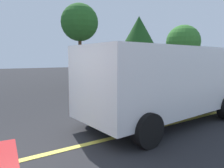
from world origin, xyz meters
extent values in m
plane|color=#262628|center=(0.00, 0.00, 0.00)|extent=(80.00, 80.00, 0.00)
cube|color=#E0D14C|center=(3.00, 0.00, 0.01)|extent=(28.00, 0.16, 0.01)
cube|color=white|center=(4.31, 0.26, 1.29)|extent=(5.32, 2.33, 1.82)
cube|color=black|center=(2.23, 0.12, 1.69)|extent=(0.28, 1.85, 0.80)
cylinder|color=black|center=(2.61, -0.85, 0.38)|extent=(0.78, 0.31, 0.76)
cylinder|color=black|center=(2.48, 1.14, 0.38)|extent=(0.78, 0.31, 0.76)
cylinder|color=black|center=(6.01, 1.37, 0.38)|extent=(0.78, 0.31, 0.76)
cylinder|color=black|center=(9.21, 1.17, 0.32)|extent=(0.65, 0.24, 0.64)
cylinder|color=#513823|center=(10.12, 8.26, 1.47)|extent=(0.30, 0.30, 2.94)
cone|color=#1E4C1C|center=(10.12, 8.26, 3.96)|extent=(2.31, 2.31, 2.05)
cylinder|color=#513823|center=(15.05, 8.14, 1.25)|extent=(0.26, 0.26, 2.51)
sphere|color=#387A2D|center=(15.05, 8.14, 3.31)|extent=(2.90, 2.90, 2.90)
cylinder|color=#513823|center=(5.32, 8.21, 1.73)|extent=(0.20, 0.20, 3.46)
sphere|color=#286023|center=(5.32, 8.21, 4.09)|extent=(2.28, 2.28, 2.28)
camera|label=1|loc=(-0.43, -4.07, 1.89)|focal=34.23mm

